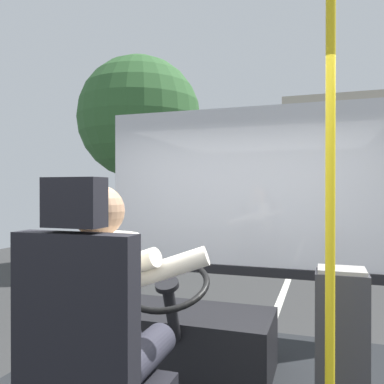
{
  "coord_description": "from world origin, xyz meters",
  "views": [
    {
      "loc": [
        0.68,
        -1.81,
        1.89
      ],
      "look_at": [
        -0.12,
        0.59,
        1.87
      ],
      "focal_mm": 36.82,
      "sensor_mm": 36.0,
      "label": 1
    }
  ],
  "objects_px": {
    "bus_driver": "(107,312)",
    "handrail_pole": "(330,214)",
    "driver_seat": "(90,371)",
    "fare_box": "(341,345)",
    "steering_console": "(190,339)"
  },
  "relations": [
    {
      "from": "fare_box",
      "to": "bus_driver",
      "type": "bearing_deg",
      "value": -140.56
    },
    {
      "from": "steering_console",
      "to": "fare_box",
      "type": "bearing_deg",
      "value": -17.36
    },
    {
      "from": "bus_driver",
      "to": "handrail_pole",
      "type": "relative_size",
      "value": 0.37
    },
    {
      "from": "steering_console",
      "to": "handrail_pole",
      "type": "relative_size",
      "value": 0.49
    },
    {
      "from": "handrail_pole",
      "to": "fare_box",
      "type": "xyz_separation_m",
      "value": [
        0.06,
        0.31,
        -0.71
      ]
    },
    {
      "from": "bus_driver",
      "to": "handrail_pole",
      "type": "distance_m",
      "value": 1.07
    },
    {
      "from": "driver_seat",
      "to": "handrail_pole",
      "type": "distance_m",
      "value": 1.21
    },
    {
      "from": "driver_seat",
      "to": "fare_box",
      "type": "relative_size",
      "value": 1.56
    },
    {
      "from": "bus_driver",
      "to": "steering_console",
      "type": "distance_m",
      "value": 1.18
    },
    {
      "from": "bus_driver",
      "to": "steering_console",
      "type": "height_order",
      "value": "bus_driver"
    },
    {
      "from": "driver_seat",
      "to": "bus_driver",
      "type": "relative_size",
      "value": 1.52
    },
    {
      "from": "steering_console",
      "to": "bus_driver",
      "type": "bearing_deg",
      "value": -90.0
    },
    {
      "from": "bus_driver",
      "to": "steering_console",
      "type": "bearing_deg",
      "value": 90.0
    },
    {
      "from": "driver_seat",
      "to": "fare_box",
      "type": "bearing_deg",
      "value": 43.56
    },
    {
      "from": "driver_seat",
      "to": "fare_box",
      "type": "xyz_separation_m",
      "value": [
        0.94,
        0.9,
        -0.12
      ]
    }
  ]
}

